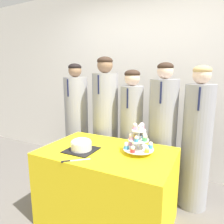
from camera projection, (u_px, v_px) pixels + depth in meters
wall_back at (149, 79)px, 2.85m from camera, size 9.00×0.06×2.70m
table at (107, 186)px, 1.92m from camera, size 1.21×0.76×0.72m
round_cake at (81, 145)px, 1.84m from camera, size 0.27×0.27×0.12m
cake_knife at (71, 161)px, 1.63m from camera, size 0.19×0.17×0.01m
cupcake_stand at (138, 140)px, 1.77m from camera, size 0.27×0.27×0.28m
student_0 at (77, 125)px, 2.74m from camera, size 0.31×0.32×1.56m
student_1 at (105, 126)px, 2.54m from camera, size 0.32×0.32×1.63m
student_2 at (131, 134)px, 2.40m from camera, size 0.27×0.27×1.47m
student_3 at (162, 137)px, 2.23m from camera, size 0.31×0.31×1.54m
student_4 at (196, 143)px, 2.07m from camera, size 0.29×0.30×1.51m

